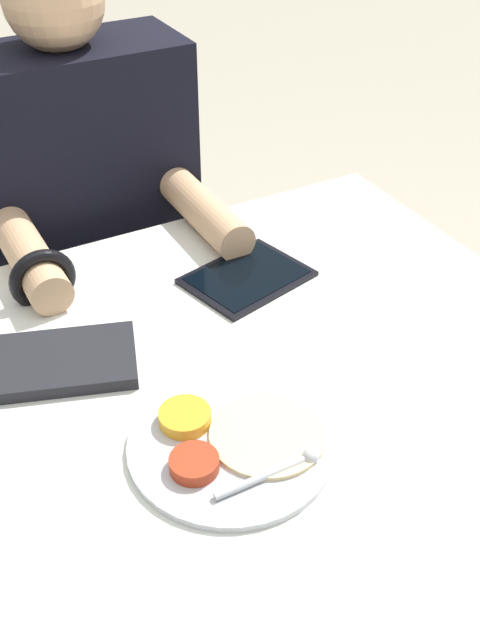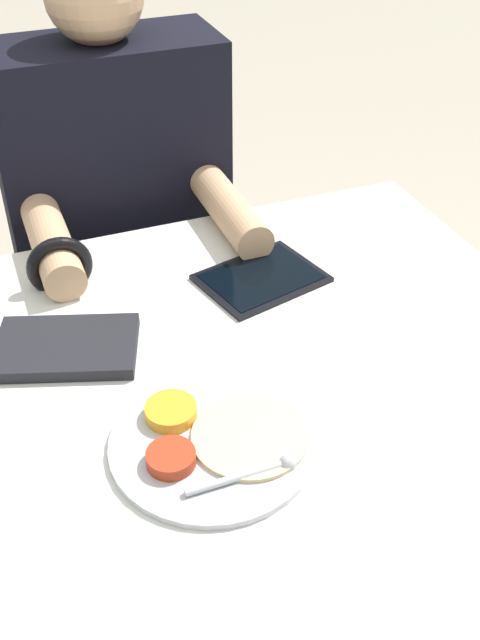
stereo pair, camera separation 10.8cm
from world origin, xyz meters
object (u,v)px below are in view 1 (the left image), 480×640
(tablet_device, at_px, (247,277))
(thali_tray, at_px, (230,443))
(person_diner, at_px, (94,280))
(red_notebook, at_px, (64,362))

(tablet_device, bearing_deg, thali_tray, -122.09)
(thali_tray, height_order, person_diner, person_diner)
(thali_tray, height_order, red_notebook, thali_tray)
(thali_tray, relative_size, red_notebook, 1.11)
(thali_tray, bearing_deg, red_notebook, 118.49)
(red_notebook, distance_m, person_diner, 0.55)
(thali_tray, relative_size, tablet_device, 1.18)
(thali_tray, distance_m, tablet_device, 0.39)
(red_notebook, xyz_separation_m, person_diner, (0.19, 0.48, -0.20))
(thali_tray, xyz_separation_m, red_notebook, (-0.14, 0.26, 0.00))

